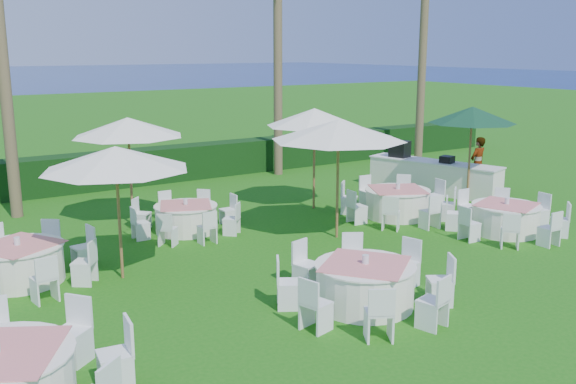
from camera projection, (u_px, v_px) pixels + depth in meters
name	position (u px, v px, depth m)	size (l,w,h in m)	color
ground	(336.00, 297.00, 12.14)	(120.00, 120.00, 0.00)	#186010
hedge	(124.00, 168.00, 21.83)	(34.00, 1.00, 1.20)	black
banquet_table_b	(365.00, 284.00, 11.63)	(3.20, 3.20, 0.97)	white
banquet_table_c	(506.00, 218.00, 16.26)	(2.98, 2.98, 0.91)	white
banquet_table_d	(19.00, 263.00, 12.81)	(3.11, 3.11, 0.94)	white
banquet_table_e	(186.00, 217.00, 16.37)	(2.80, 2.80, 0.86)	white
banquet_table_f	(397.00, 202.00, 17.81)	(3.16, 3.16, 0.95)	white
umbrella_a	(116.00, 158.00, 12.59)	(2.95, 2.95, 2.73)	brown
umbrella_b	(338.00, 130.00, 15.38)	(3.30, 3.30, 2.93)	brown
umbrella_c	(128.00, 127.00, 16.53)	(2.89, 2.89, 2.86)	brown
umbrella_d	(314.00, 117.00, 18.27)	(2.79, 2.79, 2.93)	brown
umbrella_green	(472.00, 115.00, 19.17)	(2.61, 2.61, 2.90)	brown
buffet_table	(432.00, 175.00, 20.89)	(2.16, 4.49, 1.57)	white
staff_person	(478.00, 163.00, 21.22)	(0.64, 0.42, 1.75)	gray
palm_b	(0.00, 35.00, 16.84)	(4.34, 4.29, 8.96)	brown
palm_d	(278.00, 41.00, 22.90)	(4.23, 4.38, 8.81)	brown
palm_e	(424.00, 17.00, 24.73)	(4.27, 4.36, 10.63)	brown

